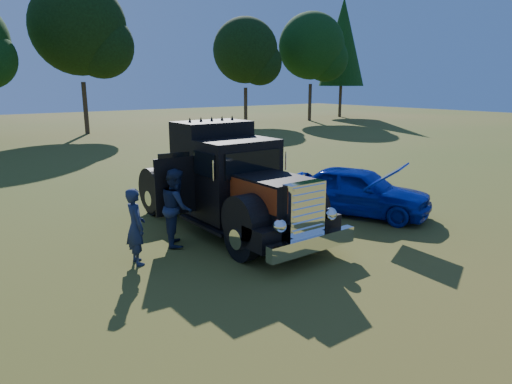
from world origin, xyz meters
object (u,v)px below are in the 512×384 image
at_px(spectator_near, 136,227).
at_px(spectator_far, 177,207).
at_px(diamond_t_truck, 229,186).
at_px(hotrod_coupe, 358,191).

bearing_deg(spectator_near, spectator_far, -59.88).
relative_size(diamond_t_truck, spectator_near, 4.03).
distance_m(diamond_t_truck, spectator_far, 1.75).
bearing_deg(diamond_t_truck, hotrod_coupe, -14.66).
relative_size(hotrod_coupe, spectator_far, 2.42).
distance_m(hotrod_coupe, spectator_near, 7.21).
xyz_separation_m(diamond_t_truck, hotrod_coupe, (4.13, -1.08, -0.52)).
height_order(diamond_t_truck, spectator_far, diamond_t_truck).
distance_m(spectator_near, spectator_far, 1.49).
relative_size(diamond_t_truck, spectator_far, 3.62).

